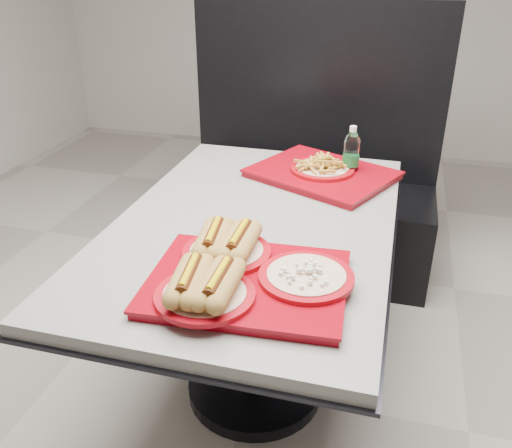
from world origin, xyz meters
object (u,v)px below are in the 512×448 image
(booth_bench, at_px, (309,190))
(tray_near, at_px, (240,273))
(tray_far, at_px, (322,171))
(water_bottle, at_px, (351,155))
(diner_table, at_px, (255,263))

(booth_bench, xyz_separation_m, tray_near, (0.07, -1.48, 0.39))
(tray_far, xyz_separation_m, water_bottle, (0.10, 0.04, 0.06))
(tray_near, relative_size, water_bottle, 2.68)
(diner_table, bearing_deg, tray_near, -80.50)
(diner_table, bearing_deg, booth_bench, 90.00)
(diner_table, xyz_separation_m, water_bottle, (0.26, 0.48, 0.25))
(tray_near, bearing_deg, diner_table, 99.50)
(diner_table, relative_size, water_bottle, 6.94)
(booth_bench, bearing_deg, tray_near, -87.48)
(booth_bench, height_order, tray_near, booth_bench)
(diner_table, relative_size, tray_near, 2.59)
(booth_bench, xyz_separation_m, water_bottle, (0.26, -0.62, 0.44))
(diner_table, relative_size, booth_bench, 1.05)
(booth_bench, distance_m, tray_near, 1.54)
(tray_near, height_order, water_bottle, water_bottle)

